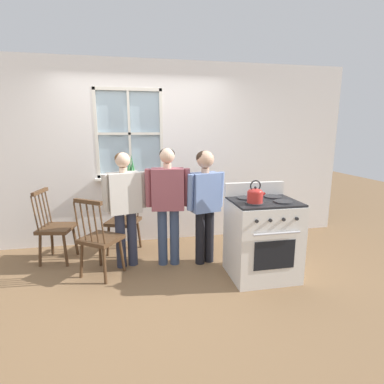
# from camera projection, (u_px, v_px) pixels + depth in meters

# --- Properties ---
(ground_plane) EXTENTS (16.00, 16.00, 0.00)m
(ground_plane) POSITION_uv_depth(u_px,v_px,m) (154.00, 282.00, 3.43)
(ground_plane) COLOR brown
(wall_back) EXTENTS (6.40, 0.16, 2.70)m
(wall_back) POSITION_uv_depth(u_px,v_px,m) (145.00, 155.00, 4.50)
(wall_back) COLOR white
(wall_back) RESTS_ON ground_plane
(chair_by_window) EXTENTS (0.57, 0.57, 0.96)m
(chair_by_window) POSITION_uv_depth(u_px,v_px,m) (100.00, 240.00, 3.51)
(chair_by_window) COLOR #4C331E
(chair_by_window) RESTS_ON ground_plane
(chair_near_wall) EXTENTS (0.47, 0.49, 0.96)m
(chair_near_wall) POSITION_uv_depth(u_px,v_px,m) (55.00, 228.00, 3.92)
(chair_near_wall) COLOR #4C331E
(chair_near_wall) RESTS_ON ground_plane
(chair_center_cluster) EXTENTS (0.53, 0.54, 0.96)m
(chair_center_cluster) POSITION_uv_depth(u_px,v_px,m) (125.00, 222.00, 4.20)
(chair_center_cluster) COLOR #4C331E
(chair_center_cluster) RESTS_ON ground_plane
(person_elderly_left) EXTENTS (0.55, 0.30, 1.45)m
(person_elderly_left) POSITION_uv_depth(u_px,v_px,m) (125.00, 200.00, 3.68)
(person_elderly_left) COLOR #2D3347
(person_elderly_left) RESTS_ON ground_plane
(person_teen_center) EXTENTS (0.56, 0.26, 1.50)m
(person_teen_center) POSITION_uv_depth(u_px,v_px,m) (168.00, 197.00, 3.72)
(person_teen_center) COLOR #384766
(person_teen_center) RESTS_ON ground_plane
(person_adult_right) EXTENTS (0.51, 0.29, 1.46)m
(person_adult_right) POSITION_uv_depth(u_px,v_px,m) (205.00, 196.00, 3.77)
(person_adult_right) COLOR black
(person_adult_right) RESTS_ON ground_plane
(stove) EXTENTS (0.75, 0.68, 1.08)m
(stove) POSITION_uv_depth(u_px,v_px,m) (262.00, 238.00, 3.51)
(stove) COLOR white
(stove) RESTS_ON ground_plane
(kettle) EXTENTS (0.21, 0.17, 0.25)m
(kettle) POSITION_uv_depth(u_px,v_px,m) (255.00, 195.00, 3.23)
(kettle) COLOR red
(kettle) RESTS_ON stove
(potted_plant) EXTENTS (0.13, 0.12, 0.35)m
(potted_plant) POSITION_uv_depth(u_px,v_px,m) (132.00, 170.00, 4.42)
(potted_plant) COLOR #935B3D
(potted_plant) RESTS_ON wall_back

